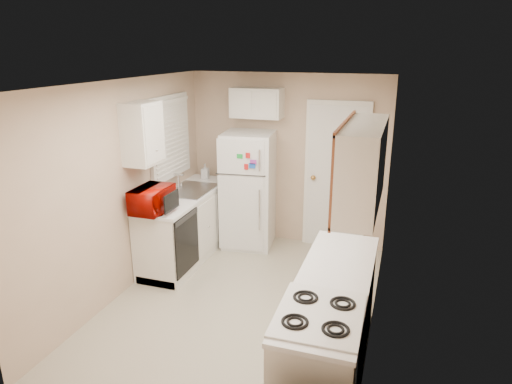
% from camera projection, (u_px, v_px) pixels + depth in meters
% --- Properties ---
extents(floor, '(3.80, 3.80, 0.00)m').
position_uv_depth(floor, '(242.00, 303.00, 5.08)').
color(floor, beige).
rests_on(floor, ground).
extents(ceiling, '(3.80, 3.80, 0.00)m').
position_uv_depth(ceiling, '(240.00, 83.00, 4.35)').
color(ceiling, white).
rests_on(ceiling, floor).
extents(wall_left, '(3.80, 3.80, 0.00)m').
position_uv_depth(wall_left, '(124.00, 189.00, 5.14)').
color(wall_left, tan).
rests_on(wall_left, floor).
extents(wall_right, '(3.80, 3.80, 0.00)m').
position_uv_depth(wall_right, '(380.00, 216.00, 4.30)').
color(wall_right, tan).
rests_on(wall_right, floor).
extents(wall_back, '(2.80, 2.80, 0.00)m').
position_uv_depth(wall_back, '(287.00, 160.00, 6.44)').
color(wall_back, tan).
rests_on(wall_back, floor).
extents(wall_front, '(2.80, 2.80, 0.00)m').
position_uv_depth(wall_front, '(142.00, 290.00, 3.00)').
color(wall_front, tan).
rests_on(wall_front, floor).
extents(left_counter, '(0.60, 1.80, 0.90)m').
position_uv_depth(left_counter, '(187.00, 225.00, 6.09)').
color(left_counter, silver).
rests_on(left_counter, floor).
extents(dishwasher, '(0.03, 0.58, 0.72)m').
position_uv_depth(dishwasher, '(187.00, 243.00, 5.45)').
color(dishwasher, black).
rests_on(dishwasher, floor).
extents(sink, '(0.54, 0.74, 0.16)m').
position_uv_depth(sink, '(191.00, 193.00, 6.10)').
color(sink, gray).
rests_on(sink, left_counter).
extents(microwave, '(0.52, 0.29, 0.35)m').
position_uv_depth(microwave, '(152.00, 199.00, 5.25)').
color(microwave, '#A00700').
rests_on(microwave, left_counter).
extents(soap_bottle, '(0.11, 0.11, 0.22)m').
position_uv_depth(soap_bottle, '(205.00, 172.00, 6.60)').
color(soap_bottle, white).
rests_on(soap_bottle, left_counter).
extents(window_blinds, '(0.10, 0.98, 1.08)m').
position_uv_depth(window_blinds, '(170.00, 137.00, 5.95)').
color(window_blinds, silver).
rests_on(window_blinds, wall_left).
extents(upper_cabinet_left, '(0.30, 0.45, 0.70)m').
position_uv_depth(upper_cabinet_left, '(142.00, 133.00, 5.11)').
color(upper_cabinet_left, silver).
rests_on(upper_cabinet_left, wall_left).
extents(refrigerator, '(0.74, 0.72, 1.63)m').
position_uv_depth(refrigerator, '(249.00, 190.00, 6.38)').
color(refrigerator, silver).
rests_on(refrigerator, floor).
extents(cabinet_over_fridge, '(0.70, 0.30, 0.40)m').
position_uv_depth(cabinet_over_fridge, '(257.00, 103.00, 6.18)').
color(cabinet_over_fridge, silver).
rests_on(cabinet_over_fridge, wall_back).
extents(interior_door, '(0.86, 0.06, 2.08)m').
position_uv_depth(interior_door, '(336.00, 177.00, 6.25)').
color(interior_door, silver).
rests_on(interior_door, floor).
extents(right_counter, '(0.60, 2.00, 0.90)m').
position_uv_depth(right_counter, '(330.00, 326.00, 3.89)').
color(right_counter, silver).
rests_on(right_counter, floor).
extents(stove, '(0.62, 0.76, 0.91)m').
position_uv_depth(stove, '(317.00, 367.00, 3.39)').
color(stove, silver).
rests_on(stove, floor).
extents(upper_cabinet_right, '(0.30, 1.20, 0.70)m').
position_uv_depth(upper_cabinet_right, '(363.00, 166.00, 3.71)').
color(upper_cabinet_right, silver).
rests_on(upper_cabinet_right, wall_right).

